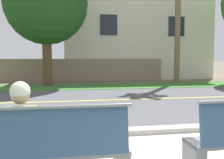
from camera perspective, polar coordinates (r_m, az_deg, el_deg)
The scene contains 9 objects.
ground_plane at distance 10.84m, azimuth -4.09°, elevation -3.25°, with size 140.00×140.00×0.00m, color #665B4C.
curb_edge at distance 5.36m, azimuth 2.53°, elevation -11.06°, with size 44.00×0.30×0.11m, color #ADA89E.
street_asphalt at distance 9.37m, azimuth -3.10°, elevation -4.50°, with size 52.00×8.00×0.01m, color #515156.
road_centre_line at distance 9.37m, azimuth -3.10°, elevation -4.47°, with size 48.00×0.14×0.01m, color #E0CC4C.
far_verge_grass at distance 13.82m, azimuth -5.43°, elevation -1.48°, with size 48.00×2.80×0.02m, color #38702D.
bench_left at distance 3.19m, azimuth -14.30°, elevation -14.71°, with size 1.95×0.48×1.01m.
seated_person_olive at distance 3.32m, azimuth -18.49°, elevation -10.18°, with size 0.52×0.68×1.25m.
garden_wall at distance 17.04m, azimuth -10.81°, elevation 1.98°, with size 13.00×0.36×1.40m, color gray.
house_across_street at distance 20.96m, azimuth 4.07°, elevation 10.42°, with size 10.97×6.91×7.04m.
Camera 1 is at (-1.14, -2.67, 1.52)m, focal length 43.01 mm.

